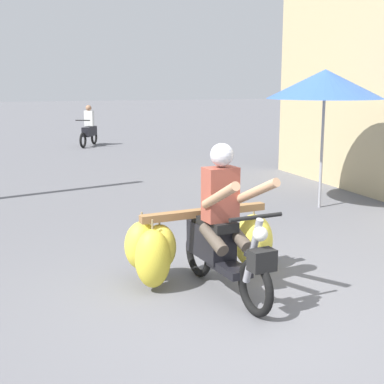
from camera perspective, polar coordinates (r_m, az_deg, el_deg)
ground_plane at (r=5.27m, az=6.62°, el=-13.11°), size 120.00×120.00×0.00m
motorbike_main_loaded at (r=5.92m, az=1.16°, el=-5.04°), size 1.78×1.76×1.58m
motorbike_distant_ahead_left at (r=19.24m, az=-10.71°, el=6.44°), size 0.90×1.45×1.40m
market_umbrella_near_shop at (r=9.67m, az=13.74°, el=10.90°), size 1.98×1.98×2.39m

